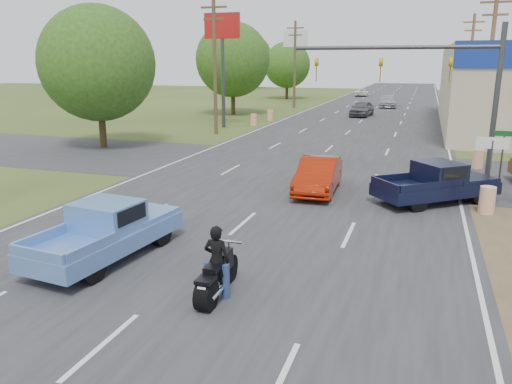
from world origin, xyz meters
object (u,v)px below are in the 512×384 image
(distant_car_silver, at_px, (388,101))
(navy_pickup, at_px, (438,182))
(rider, at_px, (217,264))
(distant_car_white, at_px, (362,93))
(distant_car_grey, at_px, (362,109))
(motorcycle, at_px, (216,278))
(blue_pickup, at_px, (109,229))
(red_convertible, at_px, (318,175))

(distant_car_silver, bearing_deg, navy_pickup, -88.26)
(rider, distance_m, distant_car_white, 73.10)
(navy_pickup, relative_size, distant_car_grey, 1.09)
(motorcycle, height_order, distant_car_white, distant_car_white)
(motorcycle, height_order, rider, rider)
(motorcycle, relative_size, navy_pickup, 0.46)
(distant_car_grey, xyz_separation_m, distant_car_silver, (1.66, 11.66, -0.04))
(distant_car_silver, bearing_deg, rider, -94.90)
(distant_car_white, bearing_deg, distant_car_silver, 103.58)
(blue_pickup, xyz_separation_m, distant_car_silver, (3.72, 52.21, -0.09))
(rider, distance_m, distant_car_silver, 53.58)
(motorcycle, distance_m, rider, 0.33)
(distant_car_silver, xyz_separation_m, distant_car_white, (-5.41, 19.31, -0.14))
(motorcycle, relative_size, blue_pickup, 0.45)
(blue_pickup, bearing_deg, distant_car_grey, 93.19)
(blue_pickup, height_order, distant_car_grey, blue_pickup)
(rider, distance_m, blue_pickup, 4.11)
(red_convertible, distance_m, distant_car_grey, 31.59)
(rider, relative_size, distant_car_silver, 0.33)
(motorcycle, bearing_deg, blue_pickup, 158.73)
(rider, relative_size, distant_car_grey, 0.37)
(distant_car_silver, height_order, distant_car_white, distant_car_silver)
(navy_pickup, distance_m, distant_car_white, 63.45)
(red_convertible, relative_size, blue_pickup, 0.87)
(distant_car_silver, relative_size, distant_car_white, 1.19)
(red_convertible, relative_size, rider, 2.64)
(motorcycle, distance_m, distant_car_grey, 42.03)
(red_convertible, bearing_deg, rider, -94.10)
(distant_car_grey, bearing_deg, motorcycle, -81.46)
(blue_pickup, height_order, distant_car_silver, blue_pickup)
(distant_car_grey, bearing_deg, distant_car_white, 102.97)
(rider, bearing_deg, distant_car_white, -86.56)
(motorcycle, xyz_separation_m, blue_pickup, (-3.87, 1.44, 0.30))
(rider, bearing_deg, motorcycle, 90.00)
(rider, xyz_separation_m, distant_car_grey, (-1.81, 41.93, -0.06))
(motorcycle, height_order, blue_pickup, blue_pickup)
(distant_car_grey, bearing_deg, rider, -81.45)
(red_convertible, height_order, distant_car_grey, distant_car_grey)
(navy_pickup, relative_size, distant_car_white, 1.16)
(distant_car_white, bearing_deg, motorcycle, 92.28)
(distant_car_white, bearing_deg, navy_pickup, 97.50)
(distant_car_silver, bearing_deg, blue_pickup, -99.14)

